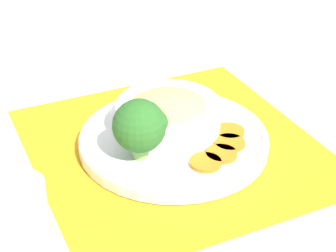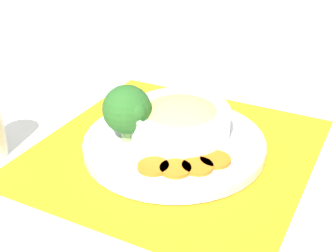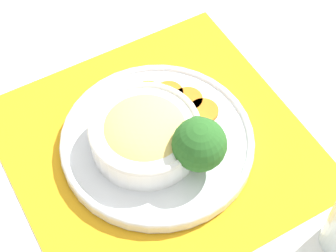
% 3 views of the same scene
% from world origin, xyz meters
% --- Properties ---
extents(ground_plane, '(4.00, 4.00, 0.00)m').
position_xyz_m(ground_plane, '(0.00, 0.00, 0.00)').
color(ground_plane, white).
extents(placemat, '(0.42, 0.43, 0.00)m').
position_xyz_m(placemat, '(0.00, 0.00, 0.00)').
color(placemat, orange).
rests_on(placemat, ground_plane).
extents(plate, '(0.29, 0.29, 0.02)m').
position_xyz_m(plate, '(0.00, 0.00, 0.02)').
color(plate, silver).
rests_on(plate, placemat).
extents(bowl, '(0.16, 0.16, 0.06)m').
position_xyz_m(bowl, '(0.00, -0.02, 0.05)').
color(bowl, white).
rests_on(bowl, plate).
extents(broccoli_floret, '(0.08, 0.08, 0.09)m').
position_xyz_m(broccoli_floret, '(0.07, 0.03, 0.07)').
color(broccoli_floret, '#84AD5B').
rests_on(broccoli_floret, plate).
extents(carrot_slice_near, '(0.05, 0.05, 0.01)m').
position_xyz_m(carrot_slice_near, '(-0.01, 0.08, 0.02)').
color(carrot_slice_near, orange).
rests_on(carrot_slice_near, plate).
extents(carrot_slice_middle, '(0.05, 0.05, 0.01)m').
position_xyz_m(carrot_slice_middle, '(-0.04, 0.08, 0.02)').
color(carrot_slice_middle, orange).
rests_on(carrot_slice_middle, plate).
extents(carrot_slice_far, '(0.05, 0.05, 0.01)m').
position_xyz_m(carrot_slice_far, '(-0.06, 0.06, 0.02)').
color(carrot_slice_far, orange).
rests_on(carrot_slice_far, plate).
extents(carrot_slice_extra, '(0.05, 0.05, 0.01)m').
position_xyz_m(carrot_slice_extra, '(-0.08, 0.03, 0.02)').
color(carrot_slice_extra, orange).
rests_on(carrot_slice_extra, plate).
extents(water_glass, '(0.06, 0.06, 0.11)m').
position_xyz_m(water_glass, '(0.25, 0.14, 0.05)').
color(water_glass, silver).
rests_on(water_glass, ground_plane).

